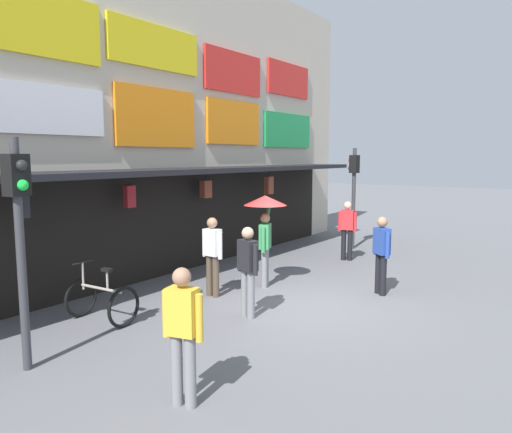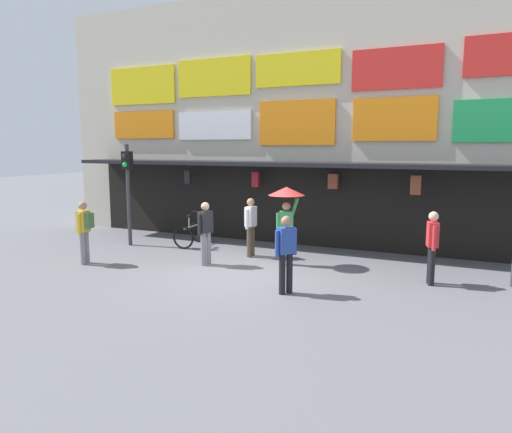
{
  "view_description": "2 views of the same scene",
  "coord_description": "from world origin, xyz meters",
  "px_view_note": "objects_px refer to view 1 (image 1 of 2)",
  "views": [
    {
      "loc": [
        -8.13,
        -4.7,
        2.95
      ],
      "look_at": [
        0.41,
        1.38,
        1.64
      ],
      "focal_mm": 33.92,
      "sensor_mm": 36.0,
      "label": 1
    },
    {
      "loc": [
        5.24,
        -10.2,
        3.1
      ],
      "look_at": [
        -0.3,
        1.63,
        1.2
      ],
      "focal_mm": 33.37,
      "sensor_mm": 36.0,
      "label": 2
    }
  ],
  "objects_px": {
    "traffic_light_near": "(19,217)",
    "pedestrian_in_white": "(184,325)",
    "pedestrian_in_purple": "(212,252)",
    "pedestrian_in_green": "(248,267)",
    "pedestrian_in_black": "(347,227)",
    "pedestrian_with_umbrella": "(265,215)",
    "pedestrian_in_yellow": "(381,251)",
    "bicycle_parked": "(101,300)",
    "traffic_light_far": "(354,182)"
  },
  "relations": [
    {
      "from": "traffic_light_near",
      "to": "pedestrian_in_white",
      "type": "relative_size",
      "value": 1.9
    },
    {
      "from": "pedestrian_in_purple",
      "to": "pedestrian_in_green",
      "type": "distance_m",
      "value": 1.54
    },
    {
      "from": "pedestrian_in_purple",
      "to": "pedestrian_in_white",
      "type": "bearing_deg",
      "value": -143.71
    },
    {
      "from": "traffic_light_near",
      "to": "pedestrian_in_green",
      "type": "bearing_deg",
      "value": -18.63
    },
    {
      "from": "pedestrian_in_white",
      "to": "pedestrian_in_black",
      "type": "distance_m",
      "value": 8.77
    },
    {
      "from": "traffic_light_near",
      "to": "pedestrian_in_white",
      "type": "bearing_deg",
      "value": -77.19
    },
    {
      "from": "pedestrian_with_umbrella",
      "to": "pedestrian_in_black",
      "type": "xyz_separation_m",
      "value": [
        3.66,
        -0.31,
        -0.69
      ]
    },
    {
      "from": "pedestrian_in_purple",
      "to": "pedestrian_in_yellow",
      "type": "distance_m",
      "value": 3.59
    },
    {
      "from": "pedestrian_in_white",
      "to": "bicycle_parked",
      "type": "bearing_deg",
      "value": 68.69
    },
    {
      "from": "traffic_light_far",
      "to": "pedestrian_in_yellow",
      "type": "xyz_separation_m",
      "value": [
        -4.44,
        -2.65,
        -1.19
      ]
    },
    {
      "from": "traffic_light_far",
      "to": "pedestrian_in_purple",
      "type": "distance_m",
      "value": 6.75
    },
    {
      "from": "traffic_light_far",
      "to": "pedestrian_in_white",
      "type": "height_order",
      "value": "traffic_light_far"
    },
    {
      "from": "traffic_light_far",
      "to": "pedestrian_with_umbrella",
      "type": "height_order",
      "value": "traffic_light_far"
    },
    {
      "from": "traffic_light_far",
      "to": "pedestrian_in_green",
      "type": "relative_size",
      "value": 1.9
    },
    {
      "from": "traffic_light_far",
      "to": "pedestrian_in_black",
      "type": "height_order",
      "value": "traffic_light_far"
    },
    {
      "from": "pedestrian_in_black",
      "to": "pedestrian_in_yellow",
      "type": "xyz_separation_m",
      "value": [
        -2.74,
        -2.05,
        0.0
      ]
    },
    {
      "from": "traffic_light_far",
      "to": "pedestrian_in_purple",
      "type": "relative_size",
      "value": 1.9
    },
    {
      "from": "pedestrian_in_black",
      "to": "pedestrian_in_green",
      "type": "bearing_deg",
      "value": -173.7
    },
    {
      "from": "traffic_light_near",
      "to": "pedestrian_in_purple",
      "type": "bearing_deg",
      "value": 2.79
    },
    {
      "from": "traffic_light_near",
      "to": "traffic_light_far",
      "type": "xyz_separation_m",
      "value": [
        10.83,
        0.02,
        0.0
      ]
    },
    {
      "from": "traffic_light_far",
      "to": "pedestrian_in_black",
      "type": "xyz_separation_m",
      "value": [
        -1.71,
        -0.6,
        -1.19
      ]
    },
    {
      "from": "pedestrian_in_white",
      "to": "pedestrian_in_black",
      "type": "bearing_deg",
      "value": 12.4
    },
    {
      "from": "pedestrian_in_purple",
      "to": "pedestrian_with_umbrella",
      "type": "xyz_separation_m",
      "value": [
        1.27,
        -0.47,
        0.69
      ]
    },
    {
      "from": "traffic_light_near",
      "to": "pedestrian_in_yellow",
      "type": "bearing_deg",
      "value": -22.4
    },
    {
      "from": "pedestrian_in_white",
      "to": "pedestrian_in_purple",
      "type": "height_order",
      "value": "same"
    },
    {
      "from": "pedestrian_in_purple",
      "to": "pedestrian_in_yellow",
      "type": "relative_size",
      "value": 1.0
    },
    {
      "from": "pedestrian_in_black",
      "to": "pedestrian_with_umbrella",
      "type": "bearing_deg",
      "value": 175.14
    },
    {
      "from": "traffic_light_far",
      "to": "bicycle_parked",
      "type": "height_order",
      "value": "traffic_light_far"
    },
    {
      "from": "pedestrian_in_purple",
      "to": "pedestrian_in_black",
      "type": "height_order",
      "value": "same"
    },
    {
      "from": "pedestrian_in_black",
      "to": "pedestrian_in_purple",
      "type": "bearing_deg",
      "value": 170.99
    },
    {
      "from": "pedestrian_with_umbrella",
      "to": "traffic_light_far",
      "type": "bearing_deg",
      "value": 3.04
    },
    {
      "from": "pedestrian_in_white",
      "to": "pedestrian_in_green",
      "type": "distance_m",
      "value": 3.24
    },
    {
      "from": "bicycle_parked",
      "to": "pedestrian_in_yellow",
      "type": "distance_m",
      "value": 5.73
    },
    {
      "from": "pedestrian_in_white",
      "to": "pedestrian_in_yellow",
      "type": "distance_m",
      "value": 5.83
    },
    {
      "from": "traffic_light_near",
      "to": "pedestrian_in_white",
      "type": "height_order",
      "value": "traffic_light_near"
    },
    {
      "from": "pedestrian_in_white",
      "to": "traffic_light_near",
      "type": "bearing_deg",
      "value": 102.81
    },
    {
      "from": "pedestrian_in_green",
      "to": "pedestrian_in_white",
      "type": "bearing_deg",
      "value": -156.98
    },
    {
      "from": "traffic_light_near",
      "to": "pedestrian_with_umbrella",
      "type": "relative_size",
      "value": 1.54
    },
    {
      "from": "pedestrian_in_black",
      "to": "traffic_light_far",
      "type": "bearing_deg",
      "value": 19.27
    },
    {
      "from": "traffic_light_far",
      "to": "pedestrian_with_umbrella",
      "type": "xyz_separation_m",
      "value": [
        -5.37,
        -0.29,
        -0.5
      ]
    },
    {
      "from": "pedestrian_in_white",
      "to": "pedestrian_in_green",
      "type": "height_order",
      "value": "same"
    },
    {
      "from": "traffic_light_far",
      "to": "pedestrian_in_green",
      "type": "distance_m",
      "value": 7.49
    },
    {
      "from": "traffic_light_near",
      "to": "pedestrian_in_black",
      "type": "bearing_deg",
      "value": -3.62
    },
    {
      "from": "pedestrian_in_purple",
      "to": "pedestrian_with_umbrella",
      "type": "distance_m",
      "value": 1.52
    },
    {
      "from": "pedestrian_in_green",
      "to": "pedestrian_in_black",
      "type": "distance_m",
      "value": 5.62
    },
    {
      "from": "traffic_light_far",
      "to": "pedestrian_with_umbrella",
      "type": "relative_size",
      "value": 1.54
    },
    {
      "from": "traffic_light_near",
      "to": "traffic_light_far",
      "type": "bearing_deg",
      "value": 0.1
    },
    {
      "from": "bicycle_parked",
      "to": "pedestrian_in_black",
      "type": "distance_m",
      "value": 7.44
    },
    {
      "from": "bicycle_parked",
      "to": "pedestrian_in_purple",
      "type": "xyz_separation_m",
      "value": [
        2.36,
        -0.59,
        0.55
      ]
    },
    {
      "from": "pedestrian_in_green",
      "to": "pedestrian_in_black",
      "type": "relative_size",
      "value": 1.0
    }
  ]
}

